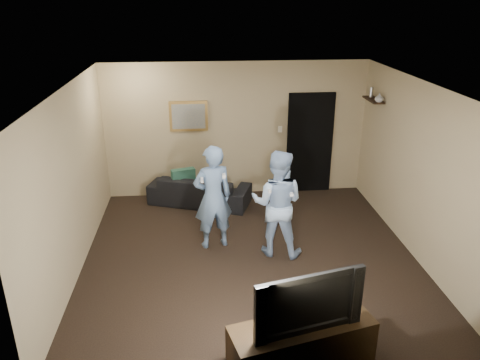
{
  "coord_description": "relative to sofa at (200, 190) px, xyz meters",
  "views": [
    {
      "loc": [
        -0.73,
        -6.17,
        3.77
      ],
      "look_at": [
        -0.13,
        0.3,
        1.15
      ],
      "focal_mm": 35.0,
      "sensor_mm": 36.0,
      "label": 1
    }
  ],
  "objects": [
    {
      "name": "doorway",
      "position": [
        2.19,
        0.43,
        0.73
      ],
      "size": [
        0.9,
        0.06,
        2.0
      ],
      "primitive_type": "cube",
      "color": "black",
      "rests_on": "ground"
    },
    {
      "name": "wall_back",
      "position": [
        0.74,
        0.46,
        1.03
      ],
      "size": [
        5.0,
        0.04,
        2.6
      ],
      "primitive_type": "cube",
      "color": "tan",
      "rests_on": "ground"
    },
    {
      "name": "throw_pillow",
      "position": [
        -0.3,
        0.0,
        0.21
      ],
      "size": [
        0.46,
        0.26,
        0.44
      ],
      "primitive_type": "cube",
      "rotation": [
        0.0,
        0.0,
        0.29
      ],
      "color": "#164437",
      "rests_on": "sofa"
    },
    {
      "name": "shelf_vase",
      "position": [
        3.13,
        -0.5,
        1.81
      ],
      "size": [
        0.18,
        0.18,
        0.15
      ],
      "primitive_type": "imported",
      "rotation": [
        0.0,
        0.0,
        -0.23
      ],
      "color": "#9D9DA1",
      "rests_on": "wall_shelf"
    },
    {
      "name": "shelf_figurine",
      "position": [
        3.13,
        -0.1,
        1.82
      ],
      "size": [
        0.06,
        0.06,
        0.18
      ],
      "primitive_type": "cylinder",
      "color": "#BABABF",
      "rests_on": "wall_shelf"
    },
    {
      "name": "wall_shelf",
      "position": [
        3.13,
        -0.24,
        1.72
      ],
      "size": [
        0.2,
        0.6,
        0.03
      ],
      "primitive_type": "cube",
      "color": "black",
      "rests_on": "wall_right"
    },
    {
      "name": "painting_frame",
      "position": [
        -0.16,
        0.43,
        1.33
      ],
      "size": [
        0.72,
        0.05,
        0.57
      ],
      "primitive_type": "cube",
      "color": "olive",
      "rests_on": "wall_back"
    },
    {
      "name": "wii_player_left",
      "position": [
        0.2,
        -1.64,
        0.56
      ],
      "size": [
        0.69,
        0.56,
        1.67
      ],
      "color": "#6787B3",
      "rests_on": "ground"
    },
    {
      "name": "painting_canvas",
      "position": [
        -0.16,
        0.4,
        1.33
      ],
      "size": [
        0.62,
        0.01,
        0.47
      ],
      "primitive_type": "cube",
      "color": "slate",
      "rests_on": "painting_frame"
    },
    {
      "name": "wall_left",
      "position": [
        -1.76,
        -2.04,
        1.03
      ],
      "size": [
        0.04,
        5.0,
        2.6
      ],
      "primitive_type": "cube",
      "color": "tan",
      "rests_on": "ground"
    },
    {
      "name": "light_switch",
      "position": [
        1.59,
        0.43,
        1.03
      ],
      "size": [
        0.08,
        0.02,
        0.12
      ],
      "primitive_type": "cube",
      "color": "silver",
      "rests_on": "wall_back"
    },
    {
      "name": "wii_player_right",
      "position": [
        1.15,
        -1.94,
        0.56
      ],
      "size": [
        0.97,
        0.85,
        1.66
      ],
      "color": "#9CBBE4",
      "rests_on": "ground"
    },
    {
      "name": "wall_right",
      "position": [
        3.24,
        -2.04,
        1.03
      ],
      "size": [
        0.04,
        5.0,
        2.6
      ],
      "primitive_type": "cube",
      "color": "tan",
      "rests_on": "ground"
    },
    {
      "name": "tv_console",
      "position": [
        1.03,
        -4.31,
        -0.02
      ],
      "size": [
        1.63,
        0.86,
        0.55
      ],
      "primitive_type": "cube",
      "rotation": [
        0.0,
        0.0,
        0.24
      ],
      "color": "black",
      "rests_on": "ground"
    },
    {
      "name": "sofa",
      "position": [
        0.0,
        0.0,
        0.0
      ],
      "size": [
        2.02,
        1.33,
        0.55
      ],
      "primitive_type": "imported",
      "rotation": [
        0.0,
        0.0,
        2.8
      ],
      "color": "black",
      "rests_on": "ground"
    },
    {
      "name": "television",
      "position": [
        1.03,
        -4.31,
        0.59
      ],
      "size": [
        1.19,
        0.43,
        0.68
      ],
      "primitive_type": "imported",
      "rotation": [
        0.0,
        0.0,
        0.24
      ],
      "color": "black",
      "rests_on": "tv_console"
    },
    {
      "name": "wall_front",
      "position": [
        0.74,
        -4.54,
        1.03
      ],
      "size": [
        5.0,
        0.04,
        2.6
      ],
      "primitive_type": "cube",
      "color": "tan",
      "rests_on": "ground"
    },
    {
      "name": "ground",
      "position": [
        0.74,
        -2.04,
        -0.27
      ],
      "size": [
        5.0,
        5.0,
        0.0
      ],
      "primitive_type": "plane",
      "color": "black",
      "rests_on": "ground"
    },
    {
      "name": "ceiling",
      "position": [
        0.74,
        -2.04,
        2.33
      ],
      "size": [
        5.0,
        5.0,
        0.04
      ],
      "primitive_type": "cube",
      "color": "silver",
      "rests_on": "wall_back"
    }
  ]
}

